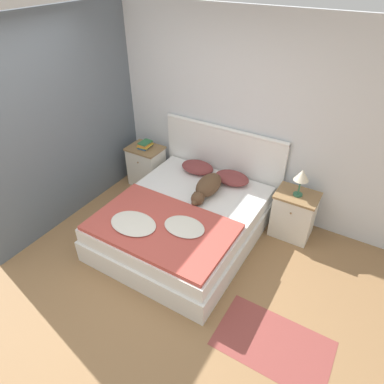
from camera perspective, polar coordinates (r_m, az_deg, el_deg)
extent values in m
plane|color=#997047|center=(3.96, -11.27, -15.30)|extent=(16.00, 16.00, 0.00)
cube|color=silver|center=(4.63, 4.48, 13.17)|extent=(9.00, 0.06, 2.55)
cube|color=slate|center=(4.69, -18.61, 11.76)|extent=(0.06, 3.10, 2.55)
cube|color=white|center=(4.35, -1.37, -5.94)|extent=(1.69, 2.00, 0.29)
cube|color=white|center=(4.20, -1.41, -3.50)|extent=(1.63, 1.94, 0.18)
cube|color=white|center=(4.84, 5.05, 4.57)|extent=(1.77, 0.04, 1.09)
cylinder|color=white|center=(4.59, 5.40, 10.43)|extent=(1.77, 0.06, 0.06)
cube|color=silver|center=(5.31, -7.59, 4.23)|extent=(0.48, 0.37, 0.59)
cube|color=#937047|center=(5.15, -7.85, 7.19)|extent=(0.51, 0.39, 0.03)
sphere|color=#937047|center=(5.10, -9.03, 4.87)|extent=(0.02, 0.02, 0.02)
cube|color=silver|center=(4.48, 16.52, -3.77)|extent=(0.48, 0.37, 0.59)
cube|color=#937047|center=(4.29, 17.21, -0.55)|extent=(0.51, 0.39, 0.03)
sphere|color=#937047|center=(4.23, 16.13, -3.44)|extent=(0.02, 0.02, 0.02)
ellipsoid|color=brown|center=(4.77, 0.92, 4.15)|extent=(0.47, 0.33, 0.14)
ellipsoid|color=brown|center=(4.57, 6.66, 2.35)|extent=(0.47, 0.33, 0.14)
cube|color=#BC4C42|center=(3.84, -5.08, -5.82)|extent=(1.58, 0.99, 0.05)
ellipsoid|color=silver|center=(3.86, -9.75, -5.17)|extent=(0.55, 0.40, 0.04)
ellipsoid|color=silver|center=(3.77, -1.29, -5.78)|extent=(0.47, 0.35, 0.04)
ellipsoid|color=brown|center=(4.31, 2.80, 1.18)|extent=(0.26, 0.47, 0.24)
sphere|color=brown|center=(4.14, 0.95, -1.12)|extent=(0.17, 0.17, 0.17)
ellipsoid|color=brown|center=(4.10, 0.45, -1.77)|extent=(0.08, 0.09, 0.07)
cone|color=brown|center=(4.13, 0.50, -0.14)|extent=(0.05, 0.05, 0.06)
cone|color=brown|center=(4.09, 1.61, -0.53)|extent=(0.05, 0.05, 0.06)
ellipsoid|color=brown|center=(4.48, 4.46, 1.58)|extent=(0.15, 0.22, 0.09)
cube|color=#285689|center=(5.15, -7.86, 7.52)|extent=(0.14, 0.20, 0.03)
cube|color=gold|center=(5.13, -7.81, 7.74)|extent=(0.19, 0.22, 0.02)
cube|color=orange|center=(5.12, -7.89, 7.92)|extent=(0.15, 0.21, 0.03)
cube|color=#337547|center=(5.11, -7.80, 8.19)|extent=(0.14, 0.20, 0.02)
cylinder|color=#336B4C|center=(4.27, 17.21, -0.38)|extent=(0.11, 0.11, 0.02)
cylinder|color=#336B4C|center=(4.21, 17.46, 0.81)|extent=(0.02, 0.02, 0.20)
cone|color=beige|center=(4.12, 17.86, 2.70)|extent=(0.18, 0.18, 0.13)
cube|color=#93423D|center=(3.59, 13.36, -23.34)|extent=(1.06, 0.65, 0.00)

